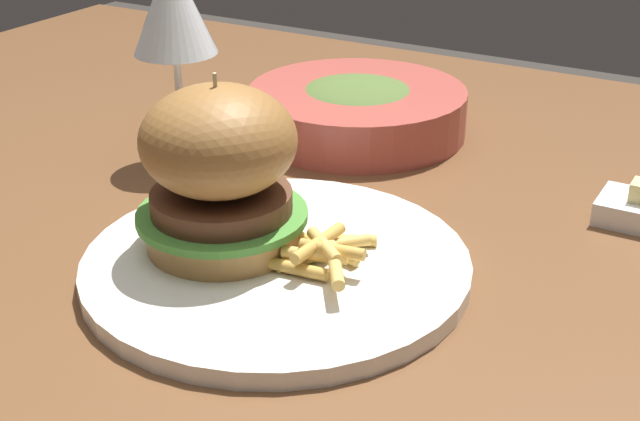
{
  "coord_description": "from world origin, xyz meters",
  "views": [
    {
      "loc": [
        0.34,
        -0.61,
        1.07
      ],
      "look_at": [
        0.04,
        -0.1,
        0.78
      ],
      "focal_mm": 50.0,
      "sensor_mm": 36.0,
      "label": 1
    }
  ],
  "objects_px": {
    "main_plate": "(276,265)",
    "wine_glass": "(173,10)",
    "burger_sandwich": "(220,169)",
    "soup_bowl": "(357,109)"
  },
  "relations": [
    {
      "from": "main_plate",
      "to": "wine_glass",
      "type": "bearing_deg",
      "value": 144.15
    },
    {
      "from": "burger_sandwich",
      "to": "wine_glass",
      "type": "height_order",
      "value": "wine_glass"
    },
    {
      "from": "wine_glass",
      "to": "soup_bowl",
      "type": "height_order",
      "value": "wine_glass"
    },
    {
      "from": "burger_sandwich",
      "to": "soup_bowl",
      "type": "bearing_deg",
      "value": 97.67
    },
    {
      "from": "main_plate",
      "to": "soup_bowl",
      "type": "bearing_deg",
      "value": 106.26
    },
    {
      "from": "main_plate",
      "to": "soup_bowl",
      "type": "xyz_separation_m",
      "value": [
        -0.08,
        0.29,
        0.02
      ]
    },
    {
      "from": "burger_sandwich",
      "to": "wine_glass",
      "type": "distance_m",
      "value": 0.22
    },
    {
      "from": "main_plate",
      "to": "burger_sandwich",
      "type": "height_order",
      "value": "burger_sandwich"
    },
    {
      "from": "soup_bowl",
      "to": "wine_glass",
      "type": "bearing_deg",
      "value": -126.65
    },
    {
      "from": "main_plate",
      "to": "soup_bowl",
      "type": "height_order",
      "value": "soup_bowl"
    }
  ]
}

